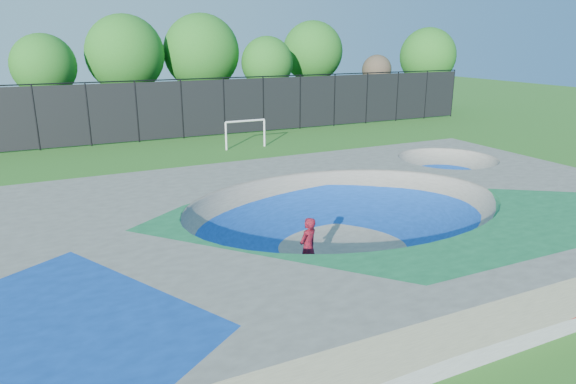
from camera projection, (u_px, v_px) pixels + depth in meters
name	position (u px, v px, depth m)	size (l,w,h in m)	color
ground	(345.00, 244.00, 17.28)	(120.00, 120.00, 0.00)	#28651C
skate_deck	(346.00, 223.00, 17.06)	(22.00, 14.00, 1.50)	gray
skater	(308.00, 248.00, 14.61)	(0.66, 0.44, 1.82)	red
skateboard	(308.00, 276.00, 14.87)	(0.78, 0.22, 0.05)	black
soccer_goal	(245.00, 129.00, 31.96)	(2.69, 0.12, 1.77)	white
fence	(182.00, 108.00, 34.79)	(48.09, 0.09, 4.04)	black
treeline	(163.00, 57.00, 38.38)	(53.10, 7.54, 8.54)	#4A3A25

